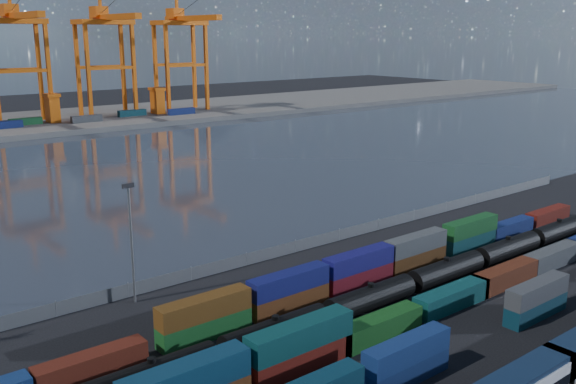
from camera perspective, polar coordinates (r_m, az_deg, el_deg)
ground at (r=89.32m, az=12.35°, el=-9.88°), size 700.00×700.00×0.00m
harbor_water at (r=171.93m, az=-15.89°, el=1.45°), size 700.00×700.00×0.00m
container_row_south at (r=78.89m, az=16.32°, el=-11.72°), size 139.79×2.29×4.89m
container_row_mid at (r=87.99m, az=13.99°, el=-8.91°), size 142.44×2.67×5.68m
container_row_north at (r=90.57m, az=4.27°, el=-7.74°), size 128.49×2.46×5.24m
tanker_string at (r=89.79m, az=10.82°, el=-8.12°), size 92.02×3.12×4.46m
waterfront_fence at (r=107.27m, az=0.67°, el=-4.87°), size 160.12×0.12×2.20m
yard_light_mast at (r=87.82m, az=-13.77°, el=-3.89°), size 1.60×0.40×16.60m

